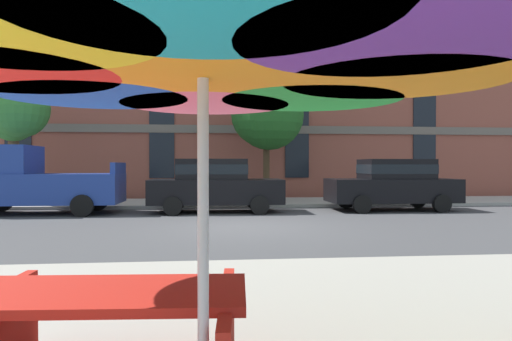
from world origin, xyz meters
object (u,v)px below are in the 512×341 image
at_px(sedan_black, 215,184).
at_px(street_tree_left, 16,113).
at_px(sedan_black_midblock, 393,183).
at_px(street_tree_middle, 267,111).
at_px(patio_umbrella, 203,38).
at_px(picnic_table, 106,333).
at_px(pickup_blue, 32,182).

distance_m(sedan_black, street_tree_left, 8.19).
bearing_deg(sedan_black_midblock, street_tree_middle, 143.84).
xyz_separation_m(street_tree_middle, patio_umbrella, (-2.31, -15.65, -1.54)).
relative_size(sedan_black_midblock, picnic_table, 2.33).
bearing_deg(sedan_black, patio_umbrella, -90.74).
xyz_separation_m(pickup_blue, patio_umbrella, (5.68, -12.70, 1.21)).
distance_m(pickup_blue, sedan_black, 5.84).
xyz_separation_m(sedan_black, picnic_table, (-0.80, -12.10, -0.46)).
relative_size(street_tree_middle, patio_umbrella, 1.64).
distance_m(pickup_blue, picnic_table, 13.12).
distance_m(street_tree_middle, picnic_table, 15.69).
xyz_separation_m(pickup_blue, sedan_black, (5.84, -0.00, -0.08)).
bearing_deg(street_tree_middle, sedan_black, -126.00).
bearing_deg(street_tree_left, sedan_black, -18.78).
relative_size(pickup_blue, patio_umbrella, 1.52).
relative_size(pickup_blue, picnic_table, 2.70).
distance_m(street_tree_left, street_tree_middle, 9.52).
xyz_separation_m(street_tree_left, patio_umbrella, (7.20, -15.20, -1.28)).
bearing_deg(pickup_blue, sedan_black, -0.00).
height_order(sedan_black_midblock, patio_umbrella, patio_umbrella).
height_order(sedan_black, patio_umbrella, patio_umbrella).
relative_size(sedan_black, street_tree_middle, 0.80).
bearing_deg(picnic_table, sedan_black_midblock, 60.01).
relative_size(pickup_blue, sedan_black_midblock, 1.16).
xyz_separation_m(pickup_blue, street_tree_left, (-1.52, 2.50, 2.49)).
xyz_separation_m(sedan_black_midblock, street_tree_left, (-13.55, 2.50, 2.57)).
height_order(street_tree_left, street_tree_middle, street_tree_middle).
relative_size(sedan_black_midblock, street_tree_middle, 0.80).
bearing_deg(sedan_black_midblock, pickup_blue, 180.00).
relative_size(patio_umbrella, picnic_table, 1.78).
xyz_separation_m(street_tree_middle, picnic_table, (-2.94, -15.05, -3.29)).
bearing_deg(sedan_black_midblock, sedan_black, 180.00).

